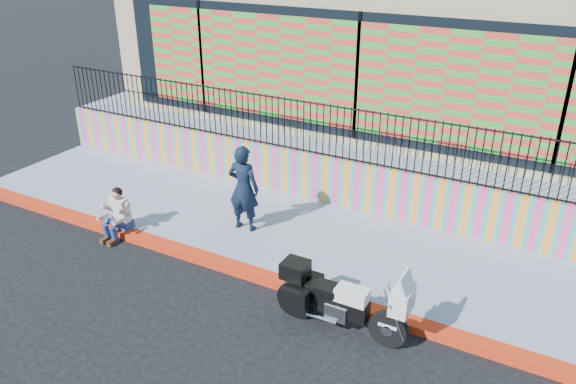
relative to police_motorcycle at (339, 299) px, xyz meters
The scene contains 10 objects.
ground 1.93m from the police_motorcycle, 161.93° to the left, with size 90.00×90.00×0.00m, color black.
red_curb 1.91m from the police_motorcycle, 161.93° to the left, with size 16.00×0.30×0.15m, color #B6220D.
sidewalk 2.87m from the police_motorcycle, 128.29° to the left, with size 16.00×3.00×0.15m, color gray.
mural_wall 4.21m from the police_motorcycle, 114.65° to the left, with size 16.00×0.20×1.10m, color #F5407F.
metal_fence 4.40m from the police_motorcycle, 114.65° to the left, with size 15.80×0.04×1.20m, color black, non-canonical shape.
elevated_platform 9.09m from the police_motorcycle, 101.12° to the left, with size 16.00×10.00×1.25m, color gray.
storefront_building 9.28m from the police_motorcycle, 101.39° to the left, with size 14.00×8.06×4.00m.
police_motorcycle is the anchor object (origin of this frame).
police_officer 3.53m from the police_motorcycle, 147.88° to the left, with size 0.67×0.44×1.83m, color black.
seated_man 5.22m from the police_motorcycle, behind, with size 0.54×0.71×1.06m.
Camera 1 is at (4.51, -7.30, 5.87)m, focal length 35.00 mm.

